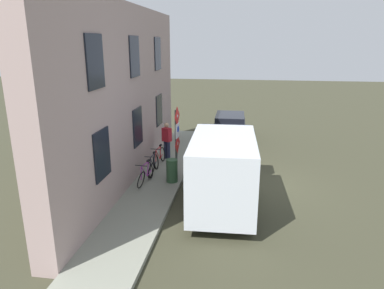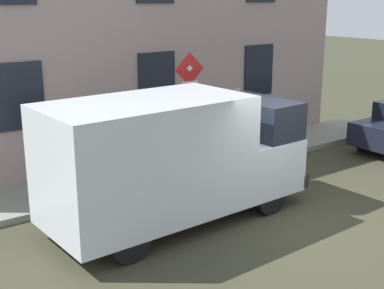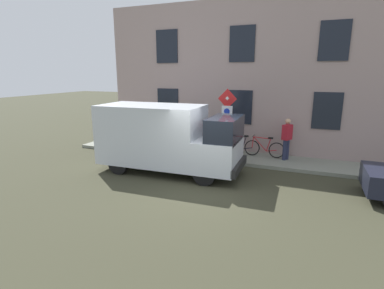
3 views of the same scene
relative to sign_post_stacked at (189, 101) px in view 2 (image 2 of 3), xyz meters
name	(u,v)px [view 2 (image 2 of 3)]	position (x,y,z in m)	size (l,w,h in m)	color
ground_plane	(284,217)	(-3.06, -0.13, -1.90)	(80.00, 80.00, 0.00)	#363626
sidewalk_slab	(177,167)	(0.72, -0.13, -1.83)	(1.84, 15.02, 0.14)	gray
building_facade	(148,33)	(1.99, -0.13, 1.47)	(0.75, 13.02, 6.74)	#A18985
sign_post_stacked	(189,101)	(0.00, 0.00, 0.00)	(0.16, 0.56, 2.79)	#474C47
delivery_van	(173,156)	(-1.90, 1.76, -0.56)	(2.18, 5.39, 2.50)	silver
bicycle_red	(207,140)	(1.09, -1.38, -1.39)	(0.46, 1.71, 0.89)	black
bicycle_black	(175,146)	(1.09, -0.33, -1.39)	(0.46, 1.71, 0.89)	black
bicycle_purple	(141,152)	(1.09, 0.71, -1.39)	(0.46, 1.72, 0.89)	black
pedestrian	(236,116)	(0.94, -2.29, -0.83)	(0.48, 0.42, 1.72)	#262B47
litter_bin	(172,156)	(0.15, 0.40, -1.31)	(0.44, 0.44, 0.90)	#2D5133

